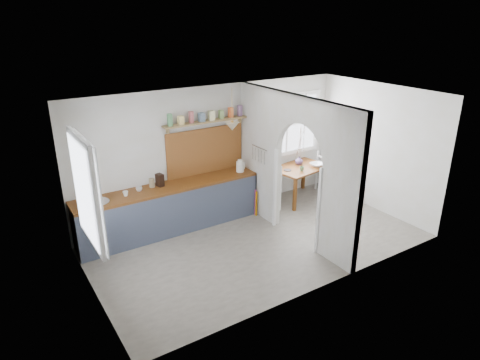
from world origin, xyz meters
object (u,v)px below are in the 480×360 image
dining_table (300,183)px  kettle (240,166)px  chair_right (329,171)px  vase (299,160)px  chair_left (267,187)px

dining_table → kettle: bearing=166.0°
chair_right → vase: 0.92m
kettle → chair_right: bearing=-16.1°
dining_table → vase: bearing=51.6°
dining_table → chair_left: 0.92m
chair_left → chair_right: bearing=98.5°
dining_table → chair_left: chair_left is taller
vase → chair_right: bearing=-6.6°
dining_table → kettle: size_ratio=4.82×
chair_left → kettle: (-0.56, 0.15, 0.53)m
kettle → vase: kettle is taller
chair_left → vase: chair_left is taller
vase → kettle: bearing=-178.9°
chair_right → kettle: size_ratio=3.73×
chair_left → chair_right: size_ratio=1.05×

